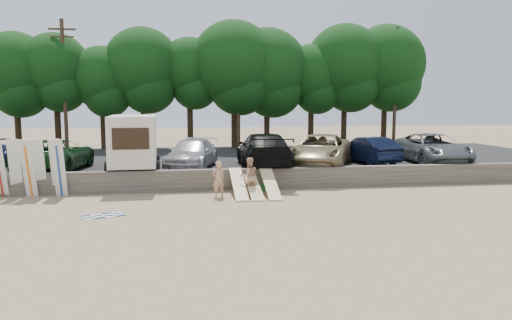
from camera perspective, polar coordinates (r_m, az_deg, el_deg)
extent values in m
plane|color=tan|center=(20.66, -2.14, -4.89)|extent=(120.00, 120.00, 0.00)
cube|color=#6B6356|center=(23.50, -3.01, -2.23)|extent=(44.00, 0.50, 1.00)
cube|color=#282828|center=(30.92, -4.45, -0.36)|extent=(44.00, 14.50, 0.70)
cylinder|color=#382616|center=(39.36, -25.56, 3.81)|extent=(0.44, 0.44, 3.80)
sphere|color=#174714|center=(39.39, -25.84, 9.21)|extent=(5.42, 5.42, 5.42)
cylinder|color=#382616|center=(38.61, -21.71, 4.06)|extent=(0.44, 0.44, 3.95)
sphere|color=#174714|center=(38.66, -21.97, 9.79)|extent=(4.90, 4.90, 4.90)
cylinder|color=#382616|center=(38.11, -17.03, 3.87)|extent=(0.44, 0.44, 3.49)
sphere|color=#174714|center=(38.11, -17.21, 8.99)|extent=(4.55, 4.55, 4.55)
cylinder|color=#382616|center=(37.79, -12.71, 4.42)|extent=(0.44, 0.44, 4.07)
sphere|color=#174714|center=(37.85, -12.87, 10.45)|extent=(5.61, 5.61, 5.61)
cylinder|color=#382616|center=(37.73, -7.54, 4.45)|extent=(0.44, 0.44, 3.98)
sphere|color=#174714|center=(37.78, -7.63, 10.36)|extent=(4.56, 4.56, 4.56)
cylinder|color=#382616|center=(37.43, -2.51, 4.66)|extent=(0.44, 0.44, 4.21)
sphere|color=#174714|center=(37.51, -2.54, 10.95)|extent=(6.38, 6.38, 6.38)
cylinder|color=#382616|center=(38.32, 1.25, 4.54)|extent=(0.44, 0.44, 3.97)
sphere|color=#174714|center=(38.37, 1.26, 10.34)|extent=(6.21, 6.21, 6.21)
cylinder|color=#382616|center=(39.09, 6.28, 4.34)|extent=(0.44, 0.44, 3.70)
sphere|color=#174714|center=(39.11, 6.35, 9.65)|extent=(4.69, 4.69, 4.69)
cylinder|color=#382616|center=(39.86, 10.02, 4.75)|extent=(0.44, 0.44, 4.29)
sphere|color=#174714|center=(39.95, 10.14, 10.77)|extent=(6.14, 6.14, 6.14)
cylinder|color=#382616|center=(41.06, 14.42, 4.72)|extent=(0.44, 0.44, 4.32)
sphere|color=#174714|center=(41.14, 14.59, 10.60)|extent=(6.11, 6.11, 6.11)
cylinder|color=#473321|center=(36.90, -21.05, 7.91)|extent=(0.26, 0.26, 9.00)
cube|color=#473321|center=(37.20, -21.31, 13.77)|extent=(1.80, 0.12, 0.12)
cube|color=#473321|center=(37.14, -21.28, 13.00)|extent=(1.50, 0.10, 0.10)
cylinder|color=#473321|center=(36.37, -2.03, 8.38)|extent=(0.26, 0.26, 9.00)
cube|color=#473321|center=(36.68, -2.06, 14.32)|extent=(1.80, 0.12, 0.12)
cube|color=#473321|center=(36.61, -2.05, 13.55)|extent=(1.50, 0.10, 0.10)
cylinder|color=#473321|center=(39.65, 15.63, 8.00)|extent=(0.26, 0.26, 9.00)
cube|color=#473321|center=(39.93, 15.81, 13.46)|extent=(1.80, 0.12, 0.12)
cube|color=#473321|center=(39.87, 15.79, 12.74)|extent=(1.50, 0.10, 0.10)
cube|color=silver|center=(25.26, -13.83, 2.25)|extent=(2.30, 4.39, 2.38)
cube|color=black|center=(23.07, -14.14, 2.37)|extent=(1.62, 0.09, 0.97)
cylinder|color=black|center=(24.08, -16.63, -0.95)|extent=(0.24, 0.72, 0.71)
cylinder|color=black|center=(23.95, -11.22, -0.84)|extent=(0.24, 0.72, 0.71)
cylinder|color=black|center=(26.86, -16.02, -0.16)|extent=(0.24, 0.72, 0.71)
cylinder|color=black|center=(26.74, -11.17, -0.05)|extent=(0.24, 0.72, 0.71)
imported|color=#14391A|center=(26.89, -21.92, 0.55)|extent=(3.31, 5.97, 1.58)
imported|color=#ADACB2|center=(26.15, -7.35, 0.70)|extent=(3.30, 5.43, 1.47)
imported|color=black|center=(26.15, 0.88, 1.12)|extent=(2.82, 6.33, 1.80)
imported|color=#93815D|center=(26.94, 7.42, 1.11)|extent=(5.10, 6.69, 1.69)
imported|color=black|center=(28.73, 12.74, 1.14)|extent=(2.30, 4.68, 1.48)
imported|color=#565A5C|center=(29.67, 19.53, 1.25)|extent=(3.14, 6.10, 1.64)
cube|color=white|center=(23.96, -25.80, -0.84)|extent=(0.53, 0.60, 2.56)
cube|color=white|center=(23.62, -24.57, -0.89)|extent=(0.59, 0.68, 2.55)
cube|color=white|center=(23.69, -23.53, -0.84)|extent=(0.53, 0.71, 2.54)
cube|color=white|center=(23.26, -21.58, -0.87)|extent=(0.53, 0.70, 2.54)
cube|color=white|center=(23.47, -21.82, -0.80)|extent=(0.52, 0.62, 2.55)
cube|color=#F9DF9D|center=(22.07, -2.01, -2.73)|extent=(0.56, 2.85, 1.06)
cube|color=#F9DF9D|center=(22.12, -0.30, -3.01)|extent=(0.56, 2.92, 0.83)
cube|color=#F9DF9D|center=(22.17, 1.60, -2.56)|extent=(0.56, 2.82, 1.16)
imported|color=tan|center=(21.71, -4.32, -2.21)|extent=(0.67, 0.55, 1.59)
imported|color=tan|center=(22.15, -0.80, -1.88)|extent=(0.94, 0.80, 1.68)
cube|color=#268C3D|center=(23.17, 0.80, -3.20)|extent=(0.47, 0.42, 0.32)
cube|color=#C57817|center=(23.01, -1.22, -3.40)|extent=(0.36, 0.32, 0.22)
plane|color=white|center=(19.12, -17.05, -6.11)|extent=(1.93, 1.93, 0.00)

